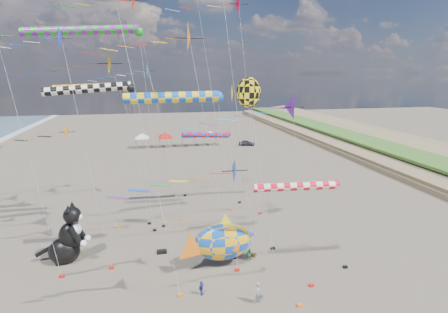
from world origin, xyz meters
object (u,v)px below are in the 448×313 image
cat_inflatable (66,232)px  fish_inflatable (222,242)px  child_green (250,255)px  child_blue (201,288)px  parked_car (247,143)px  person_adult (258,293)px

cat_inflatable → fish_inflatable: cat_inflatable is taller
child_green → child_blue: 6.26m
child_green → parked_car: size_ratio=0.29×
person_adult → cat_inflatable: bearing=106.0°
child_green → parked_car: parked_car is taller
cat_inflatable → child_green: (15.41, -3.19, -2.14)m
child_blue → parked_car: 55.13m
cat_inflatable → parked_car: cat_inflatable is taller
fish_inflatable → child_green: 3.12m
person_adult → child_green: (1.03, 5.76, -0.28)m
person_adult → child_blue: (-3.81, 1.79, -0.25)m
fish_inflatable → person_adult: fish_inflatable is taller
cat_inflatable → parked_car: 53.31m
person_adult → child_blue: size_ratio=1.45×
child_blue → fish_inflatable: bearing=8.6°
cat_inflatable → person_adult: cat_inflatable is taller
cat_inflatable → parked_car: (28.67, 44.90, -2.06)m
parked_car → cat_inflatable: bearing=165.0°
fish_inflatable → person_adult: (1.52, -5.31, -1.46)m
parked_car → child_green: bearing=-177.8°
fish_inflatable → cat_inflatable: bearing=164.2°
cat_inflatable → fish_inflatable: bearing=-6.2°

